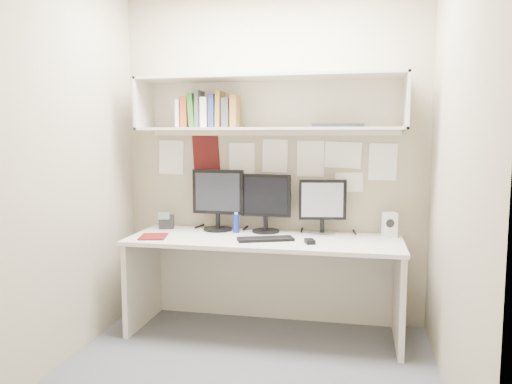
% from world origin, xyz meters
% --- Properties ---
extents(floor, '(2.40, 2.00, 0.01)m').
position_xyz_m(floor, '(0.00, 0.00, 0.00)').
color(floor, '#4B4B50').
rests_on(floor, ground).
extents(wall_back, '(2.40, 0.02, 2.60)m').
position_xyz_m(wall_back, '(0.00, 1.00, 1.30)').
color(wall_back, gray).
rests_on(wall_back, ground).
extents(wall_front, '(2.40, 0.02, 2.60)m').
position_xyz_m(wall_front, '(0.00, -1.00, 1.30)').
color(wall_front, gray).
rests_on(wall_front, ground).
extents(wall_left, '(0.02, 2.00, 2.60)m').
position_xyz_m(wall_left, '(-1.20, 0.00, 1.30)').
color(wall_left, gray).
rests_on(wall_left, ground).
extents(wall_right, '(0.02, 2.00, 2.60)m').
position_xyz_m(wall_right, '(1.20, 0.00, 1.30)').
color(wall_right, gray).
rests_on(wall_right, ground).
extents(desk, '(2.00, 0.70, 0.73)m').
position_xyz_m(desk, '(0.00, 0.65, 0.37)').
color(desk, beige).
rests_on(desk, floor).
extents(overhead_hutch, '(2.00, 0.38, 0.40)m').
position_xyz_m(overhead_hutch, '(0.00, 0.86, 1.72)').
color(overhead_hutch, beige).
rests_on(overhead_hutch, wall_back).
extents(pinned_papers, '(1.92, 0.01, 0.48)m').
position_xyz_m(pinned_papers, '(0.00, 0.99, 1.25)').
color(pinned_papers, white).
rests_on(pinned_papers, wall_back).
extents(monitor_left, '(0.42, 0.23, 0.48)m').
position_xyz_m(monitor_left, '(-0.42, 0.87, 0.99)').
color(monitor_left, black).
rests_on(monitor_left, desk).
extents(monitor_center, '(0.39, 0.21, 0.45)m').
position_xyz_m(monitor_center, '(-0.03, 0.87, 0.98)').
color(monitor_center, black).
rests_on(monitor_center, desk).
extents(monitor_right, '(0.36, 0.20, 0.42)m').
position_xyz_m(monitor_right, '(0.41, 0.87, 0.96)').
color(monitor_right, '#A5A5AA').
rests_on(monitor_right, desk).
extents(keyboard, '(0.42, 0.28, 0.02)m').
position_xyz_m(keyboard, '(0.03, 0.55, 0.74)').
color(keyboard, black).
rests_on(keyboard, desk).
extents(mouse, '(0.09, 0.11, 0.03)m').
position_xyz_m(mouse, '(0.35, 0.51, 0.74)').
color(mouse, black).
rests_on(mouse, desk).
extents(speaker, '(0.12, 0.12, 0.18)m').
position_xyz_m(speaker, '(0.91, 0.87, 0.82)').
color(speaker, silver).
rests_on(speaker, desk).
extents(blue_bottle, '(0.05, 0.05, 0.16)m').
position_xyz_m(blue_bottle, '(-0.25, 0.80, 0.80)').
color(blue_bottle, navy).
rests_on(blue_bottle, desk).
extents(maroon_notebook, '(0.23, 0.26, 0.01)m').
position_xyz_m(maroon_notebook, '(-0.81, 0.49, 0.74)').
color(maroon_notebook, '#601011').
rests_on(maroon_notebook, desk).
extents(desk_phone, '(0.14, 0.13, 0.14)m').
position_xyz_m(desk_phone, '(-0.85, 0.85, 0.78)').
color(desk_phone, black).
rests_on(desk_phone, desk).
extents(book_stack, '(0.48, 0.17, 0.28)m').
position_xyz_m(book_stack, '(-0.47, 0.81, 1.66)').
color(book_stack, white).
rests_on(book_stack, overhead_hutch).
extents(hutch_tray, '(0.38, 0.15, 0.03)m').
position_xyz_m(hutch_tray, '(0.52, 0.78, 1.55)').
color(hutch_tray, black).
rests_on(hutch_tray, overhead_hutch).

